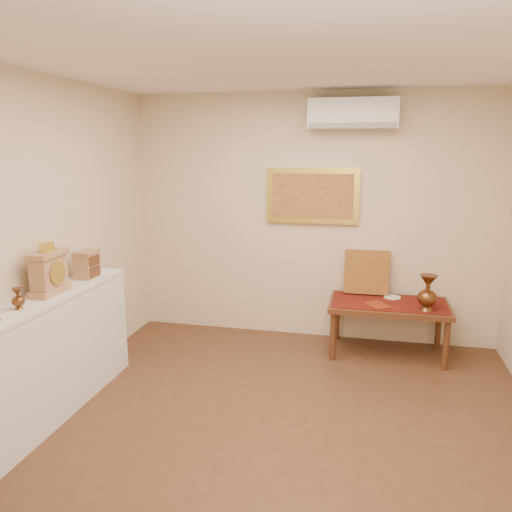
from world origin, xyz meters
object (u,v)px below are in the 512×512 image
(display_ledge, at_px, (46,358))
(wooden_chest, at_px, (87,264))
(mantel_clock, at_px, (49,272))
(low_table, at_px, (389,309))
(brass_urn_tall, at_px, (428,289))

(display_ledge, distance_m, wooden_chest, 0.89)
(display_ledge, height_order, mantel_clock, mantel_clock)
(mantel_clock, bearing_deg, display_ledge, -92.80)
(display_ledge, relative_size, mantel_clock, 4.93)
(display_ledge, distance_m, mantel_clock, 0.68)
(mantel_clock, distance_m, low_table, 3.26)
(wooden_chest, bearing_deg, low_table, 24.99)
(brass_urn_tall, xyz_separation_m, mantel_clock, (-3.02, -1.57, 0.38))
(display_ledge, distance_m, low_table, 3.27)
(wooden_chest, bearing_deg, display_ledge, -91.79)
(mantel_clock, xyz_separation_m, low_table, (2.67, 1.75, -0.67))
(brass_urn_tall, relative_size, display_ledge, 0.21)
(wooden_chest, bearing_deg, mantel_clock, -91.53)
(display_ledge, xyz_separation_m, mantel_clock, (0.01, 0.13, 0.66))
(brass_urn_tall, relative_size, mantel_clock, 1.05)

